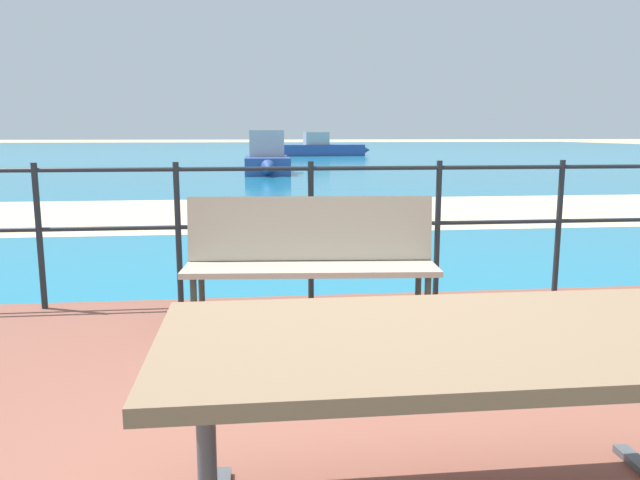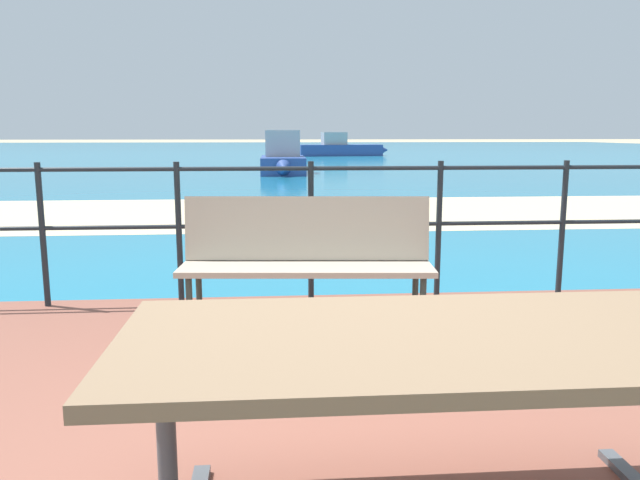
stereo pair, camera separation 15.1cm
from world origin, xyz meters
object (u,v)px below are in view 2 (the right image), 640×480
object	(u,v)px
picnic_table	(473,398)
boat_mid	(283,160)
park_bench	(307,252)
boat_near	(340,148)

from	to	relation	value
picnic_table	boat_mid	size ratio (longest dim) A/B	0.54
picnic_table	boat_mid	bearing A→B (deg)	90.54
park_bench	boat_near	distance (m)	32.12
picnic_table	boat_mid	distance (m)	18.88
park_bench	boat_near	xyz separation A→B (m)	(3.78, 31.90, -0.13)
boat_near	boat_mid	size ratio (longest dim) A/B	1.56
picnic_table	park_bench	size ratio (longest dim) A/B	1.14
boat_mid	park_bench	bearing A→B (deg)	-0.13
park_bench	boat_mid	size ratio (longest dim) A/B	0.47
park_bench	boat_near	bearing A→B (deg)	87.82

